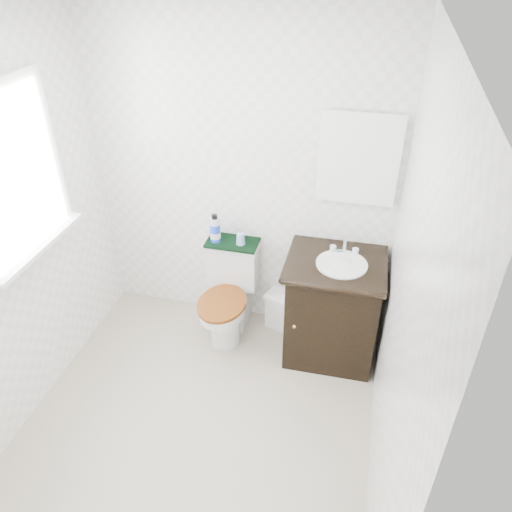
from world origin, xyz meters
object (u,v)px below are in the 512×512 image
at_px(toilet, 230,296).
at_px(vanity, 333,307).
at_px(trash_bin, 280,310).
at_px(cup, 241,239).
at_px(mouthwash_bottle, 215,229).

distance_m(toilet, vanity, 0.80).
relative_size(toilet, trash_bin, 2.35).
xyz_separation_m(trash_bin, cup, (-0.31, -0.02, 0.63)).
xyz_separation_m(toilet, trash_bin, (0.38, 0.13, -0.17)).
height_order(toilet, trash_bin, toilet).
distance_m(toilet, mouthwash_bottle, 0.55).
bearing_deg(mouthwash_bottle, cup, 1.74).
bearing_deg(cup, vanity, -13.42).
bearing_deg(cup, toilet, -122.64).
relative_size(trash_bin, cup, 3.62).
bearing_deg(trash_bin, vanity, -25.12).
xyz_separation_m(toilet, mouthwash_bottle, (-0.12, 0.10, 0.52)).
distance_m(vanity, mouthwash_bottle, 1.02).
bearing_deg(trash_bin, toilet, -161.09).
height_order(vanity, mouthwash_bottle, mouthwash_bottle).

